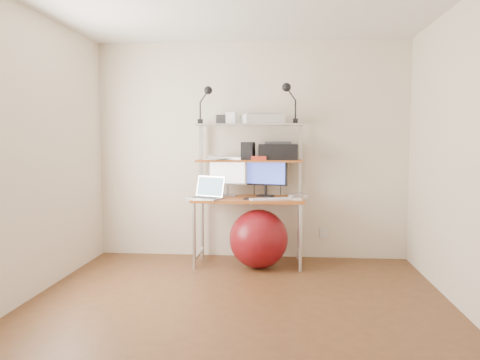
{
  "coord_description": "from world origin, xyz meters",
  "views": [
    {
      "loc": [
        0.35,
        -3.64,
        1.37
      ],
      "look_at": [
        -0.07,
        1.15,
        0.96
      ],
      "focal_mm": 35.0,
      "sensor_mm": 36.0,
      "label": 1
    }
  ],
  "objects_px": {
    "exercise_ball": "(259,239)",
    "monitor_silver": "(227,173)",
    "monitor_black": "(266,174)",
    "printer": "(278,151)",
    "laptop": "(208,194)"
  },
  "relations": [
    {
      "from": "exercise_ball",
      "to": "monitor_silver",
      "type": "bearing_deg",
      "value": 141.19
    },
    {
      "from": "monitor_black",
      "to": "printer",
      "type": "distance_m",
      "value": 0.29
    },
    {
      "from": "monitor_black",
      "to": "monitor_silver",
      "type": "bearing_deg",
      "value": -165.22
    },
    {
      "from": "laptop",
      "to": "printer",
      "type": "xyz_separation_m",
      "value": [
        0.75,
        0.25,
        0.46
      ]
    },
    {
      "from": "monitor_silver",
      "to": "printer",
      "type": "distance_m",
      "value": 0.62
    },
    {
      "from": "laptop",
      "to": "printer",
      "type": "relative_size",
      "value": 0.98
    },
    {
      "from": "monitor_black",
      "to": "printer",
      "type": "xyz_separation_m",
      "value": [
        0.13,
        0.0,
        0.26
      ]
    },
    {
      "from": "laptop",
      "to": "exercise_ball",
      "type": "xyz_separation_m",
      "value": [
        0.55,
        -0.04,
        -0.48
      ]
    },
    {
      "from": "laptop",
      "to": "monitor_black",
      "type": "bearing_deg",
      "value": 46.51
    },
    {
      "from": "monitor_black",
      "to": "printer",
      "type": "height_order",
      "value": "printer"
    },
    {
      "from": "printer",
      "to": "exercise_ball",
      "type": "height_order",
      "value": "printer"
    },
    {
      "from": "laptop",
      "to": "exercise_ball",
      "type": "bearing_deg",
      "value": 20.03
    },
    {
      "from": "monitor_silver",
      "to": "monitor_black",
      "type": "height_order",
      "value": "monitor_black"
    },
    {
      "from": "monitor_black",
      "to": "exercise_ball",
      "type": "distance_m",
      "value": 0.74
    },
    {
      "from": "exercise_ball",
      "to": "laptop",
      "type": "bearing_deg",
      "value": 175.69
    }
  ]
}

